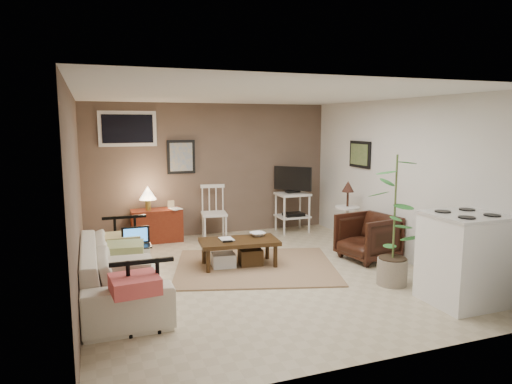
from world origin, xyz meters
name	(u,v)px	position (x,y,z in m)	size (l,w,h in m)	color
floor	(259,275)	(0.00, 0.00, 0.00)	(5.00, 5.00, 0.00)	#C1B293
art_back	(181,157)	(-0.55, 2.48, 1.45)	(0.50, 0.03, 0.60)	black
art_right	(360,154)	(2.23, 1.05, 1.52)	(0.03, 0.60, 0.45)	black
window	(128,129)	(-1.45, 2.48, 1.95)	(0.96, 0.03, 0.60)	silver
rug	(255,267)	(0.07, 0.31, 0.01)	(2.23, 1.79, 0.02)	#977A58
coffee_table	(239,251)	(-0.15, 0.43, 0.23)	(1.16, 0.68, 0.42)	#36200E
sofa	(121,261)	(-1.80, -0.20, 0.44)	(2.27, 0.66, 0.89)	#F0E8CF
sofa_pillows	(127,258)	(-1.75, -0.46, 0.54)	(0.44, 2.16, 0.15)	beige
sofa_end_rails	(133,265)	(-1.67, -0.20, 0.38)	(0.61, 2.26, 0.76)	black
laptop	(136,241)	(-1.58, 0.19, 0.57)	(0.35, 0.25, 0.24)	black
red_console	(156,222)	(-1.05, 2.26, 0.34)	(0.85, 0.38, 0.99)	maroon
spindle_chair	(214,214)	(-0.05, 2.13, 0.45)	(0.49, 0.49, 0.95)	silver
tv_stand	(293,198)	(1.48, 2.12, 0.66)	(0.58, 0.59, 1.24)	silver
side_table	(347,206)	(1.94, 0.94, 0.68)	(0.41, 0.41, 1.09)	silver
armchair	(368,235)	(1.79, 0.10, 0.38)	(0.74, 0.69, 0.76)	black
potted_plant	(395,216)	(1.47, -0.94, 0.90)	(0.42, 0.42, 1.69)	gray
stove	(464,258)	(1.85, -1.71, 0.52)	(0.80, 0.75, 1.05)	white
bowl	(258,229)	(0.19, 0.55, 0.51)	(0.22, 0.05, 0.22)	#36200E
book_table	(220,232)	(-0.40, 0.48, 0.52)	(0.18, 0.02, 0.25)	#36200E
book_console	(171,203)	(-0.82, 2.12, 0.69)	(0.18, 0.02, 0.24)	#36200E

